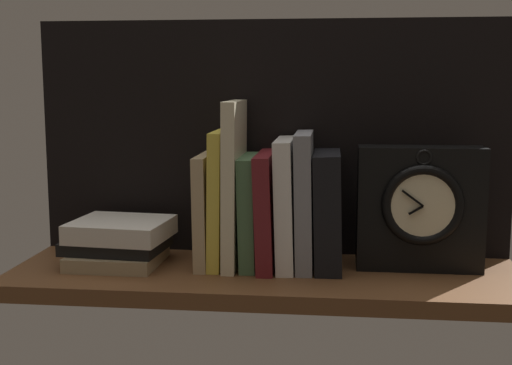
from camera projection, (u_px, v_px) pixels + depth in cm
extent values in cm
cube|color=brown|center=(265.00, 278.00, 104.47)|extent=(78.71, 24.96, 2.50)
cube|color=black|center=(272.00, 138.00, 113.08)|extent=(78.71, 1.20, 38.98)
cube|color=tan|center=(206.00, 209.00, 107.39)|extent=(2.12, 13.79, 17.59)
cube|color=gold|center=(220.00, 198.00, 106.86)|extent=(2.29, 13.34, 21.31)
cube|color=beige|center=(234.00, 184.00, 106.26)|extent=(2.24, 14.56, 25.97)
cube|color=#476B44|center=(250.00, 211.00, 106.61)|extent=(2.86, 13.27, 17.46)
cube|color=maroon|center=(268.00, 210.00, 106.27)|extent=(3.16, 15.80, 17.94)
cube|color=silver|center=(286.00, 203.00, 105.79)|extent=(3.30, 14.37, 20.16)
cube|color=gray|center=(305.00, 200.00, 105.39)|extent=(3.05, 13.82, 21.14)
cube|color=black|center=(328.00, 210.00, 105.21)|extent=(4.63, 13.81, 18.21)
cube|color=black|center=(420.00, 208.00, 104.10)|extent=(19.09, 5.87, 19.09)
torus|color=black|center=(423.00, 205.00, 100.66)|extent=(12.27, 1.51, 12.27)
cylinder|color=beige|center=(423.00, 205.00, 100.66)|extent=(9.90, 0.60, 9.90)
cube|color=black|center=(416.00, 210.00, 100.38)|extent=(2.23, 0.30, 1.51)
cube|color=black|center=(413.00, 198.00, 100.18)|extent=(3.31, 0.30, 2.53)
torus|color=black|center=(424.00, 158.00, 100.00)|extent=(2.44, 0.44, 2.44)
cube|color=#9E8966|center=(118.00, 257.00, 107.81)|extent=(13.78, 13.54, 2.17)
cube|color=black|center=(116.00, 244.00, 107.82)|extent=(15.98, 12.73, 1.94)
cube|color=beige|center=(121.00, 229.00, 107.41)|extent=(15.82, 14.09, 2.99)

